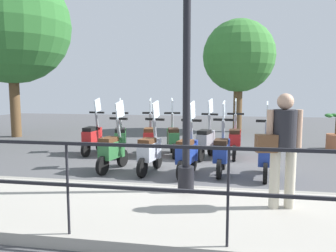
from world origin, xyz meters
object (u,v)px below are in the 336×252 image
(scooter_near_2, at_px, (187,153))
(scooter_far_0, at_px, (235,139))
(lamp_post_near, at_px, (187,60))
(scooter_near_4, at_px, (113,149))
(scooter_far_1, at_px, (206,140))
(tree_large, at_px, (11,25))
(scooter_far_5, at_px, (93,137))
(scooter_far_2, at_px, (173,138))
(scooter_near_1, at_px, (222,151))
(tree_distant, at_px, (239,56))
(scooter_far_3, at_px, (150,138))
(pedestrian_with_bag, at_px, (282,142))
(scooter_near_3, at_px, (150,151))
(scooter_near_0, at_px, (266,154))
(scooter_far_4, at_px, (120,138))

(scooter_near_2, distance_m, scooter_far_0, 2.19)
(lamp_post_near, relative_size, scooter_near_4, 3.04)
(scooter_far_1, bearing_deg, tree_large, 85.27)
(scooter_far_5, bearing_deg, scooter_far_2, -81.38)
(scooter_near_1, height_order, scooter_near_4, same)
(tree_large, bearing_deg, scooter_near_1, -118.45)
(tree_distant, distance_m, scooter_far_3, 6.49)
(lamp_post_near, height_order, scooter_far_3, lamp_post_near)
(scooter_near_1, relative_size, scooter_near_4, 1.00)
(tree_distant, bearing_deg, scooter_far_2, 160.45)
(pedestrian_with_bag, relative_size, tree_distant, 0.35)
(tree_distant, xyz_separation_m, scooter_near_4, (-7.13, 2.94, -2.62))
(scooter_near_2, distance_m, scooter_far_1, 1.74)
(lamp_post_near, bearing_deg, tree_distant, -7.40)
(scooter_near_3, bearing_deg, scooter_far_3, 23.69)
(scooter_far_0, bearing_deg, scooter_far_2, 93.06)
(scooter_near_2, relative_size, scooter_far_0, 1.00)
(scooter_far_0, height_order, scooter_far_5, same)
(scooter_far_0, bearing_deg, scooter_far_5, 95.22)
(tree_distant, distance_m, scooter_near_2, 7.82)
(scooter_near_0, bearing_deg, scooter_far_4, 72.89)
(scooter_near_2, bearing_deg, pedestrian_with_bag, -132.00)
(tree_large, height_order, scooter_far_1, tree_large)
(pedestrian_with_bag, height_order, tree_large, tree_large)
(tree_large, bearing_deg, tree_distant, -70.66)
(scooter_near_2, xyz_separation_m, scooter_far_0, (1.94, -1.02, 0.00))
(scooter_near_3, height_order, scooter_far_5, same)
(scooter_far_2, height_order, scooter_far_3, same)
(scooter_near_2, height_order, scooter_far_2, same)
(scooter_near_4, bearing_deg, scooter_near_3, -79.63)
(scooter_far_0, bearing_deg, scooter_far_1, 110.63)
(scooter_near_3, distance_m, scooter_far_2, 1.86)
(lamp_post_near, height_order, scooter_near_4, lamp_post_near)
(scooter_near_4, distance_m, scooter_far_1, 2.52)
(pedestrian_with_bag, height_order, scooter_far_3, pedestrian_with_bag)
(scooter_near_0, height_order, scooter_far_5, same)
(scooter_far_4, bearing_deg, tree_distant, -46.59)
(scooter_far_2, bearing_deg, scooter_near_4, 136.53)
(pedestrian_with_bag, relative_size, scooter_far_4, 1.03)
(scooter_far_1, relative_size, scooter_far_3, 1.00)
(scooter_far_4, height_order, scooter_far_5, same)
(scooter_far_0, bearing_deg, scooter_far_3, 94.57)
(scooter_near_4, bearing_deg, lamp_post_near, -119.44)
(tree_large, relative_size, scooter_far_3, 4.04)
(lamp_post_near, bearing_deg, scooter_near_0, -42.23)
(pedestrian_with_bag, height_order, scooter_far_4, pedestrian_with_bag)
(scooter_near_4, bearing_deg, scooter_far_4, 24.24)
(scooter_near_4, xyz_separation_m, scooter_far_3, (1.76, -0.43, 0.00))
(scooter_far_3, distance_m, scooter_far_4, 0.78)
(scooter_near_0, xyz_separation_m, scooter_far_2, (1.86, 2.18, 0.00))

